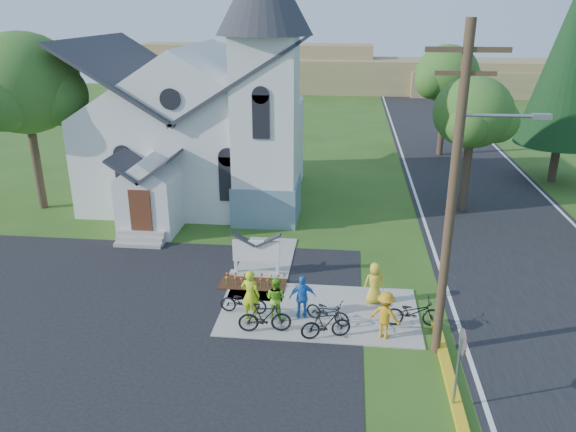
# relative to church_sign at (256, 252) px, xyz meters

# --- Properties ---
(ground) EXTENTS (120.00, 120.00, 0.00)m
(ground) POSITION_rel_church_sign_xyz_m (1.20, -3.20, -1.03)
(ground) COLOR #2E5317
(ground) RESTS_ON ground
(parking_lot) EXTENTS (20.00, 16.00, 0.02)m
(parking_lot) POSITION_rel_church_sign_xyz_m (-5.80, -5.20, -1.02)
(parking_lot) COLOR black
(parking_lot) RESTS_ON ground
(road) EXTENTS (8.00, 90.00, 0.02)m
(road) POSITION_rel_church_sign_xyz_m (11.20, 11.80, -1.02)
(road) COLOR black
(road) RESTS_ON ground
(sidewalk) EXTENTS (7.00, 4.00, 0.05)m
(sidewalk) POSITION_rel_church_sign_xyz_m (2.70, -2.70, -1.00)
(sidewalk) COLOR gray
(sidewalk) RESTS_ON ground
(church) EXTENTS (12.35, 12.00, 13.00)m
(church) POSITION_rel_church_sign_xyz_m (-4.28, 9.28, 4.22)
(church) COLOR silver
(church) RESTS_ON ground
(church_sign) EXTENTS (2.20, 0.40, 1.70)m
(church_sign) POSITION_rel_church_sign_xyz_m (0.00, 0.00, 0.00)
(church_sign) COLOR gray
(church_sign) RESTS_ON ground
(flower_bed) EXTENTS (2.60, 1.10, 0.07)m
(flower_bed) POSITION_rel_church_sign_xyz_m (0.00, -0.90, -0.99)
(flower_bed) COLOR #391F0F
(flower_bed) RESTS_ON ground
(utility_pole) EXTENTS (3.45, 0.28, 10.00)m
(utility_pole) POSITION_rel_church_sign_xyz_m (6.56, -4.70, 4.38)
(utility_pole) COLOR #422E21
(utility_pole) RESTS_ON ground
(stop_sign) EXTENTS (0.11, 0.76, 2.48)m
(stop_sign) POSITION_rel_church_sign_xyz_m (6.63, -7.40, 0.75)
(stop_sign) COLOR gray
(stop_sign) RESTS_ON ground
(tree_lot_corner) EXTENTS (5.60, 5.60, 9.15)m
(tree_lot_corner) POSITION_rel_church_sign_xyz_m (-12.80, 6.80, 5.58)
(tree_lot_corner) COLOR #3A2A1F
(tree_lot_corner) RESTS_ON ground
(tree_road_near) EXTENTS (4.00, 4.00, 7.05)m
(tree_road_near) POSITION_rel_church_sign_xyz_m (9.70, 8.80, 4.18)
(tree_road_near) COLOR #3A2A1F
(tree_road_near) RESTS_ON ground
(tree_road_mid) EXTENTS (4.40, 4.40, 7.80)m
(tree_road_mid) POSITION_rel_church_sign_xyz_m (10.20, 20.80, 4.75)
(tree_road_mid) COLOR #3A2A1F
(tree_road_mid) RESTS_ON ground
(conifer) EXTENTS (5.20, 5.20, 12.40)m
(conifer) POSITION_rel_church_sign_xyz_m (16.20, 14.80, 6.36)
(conifer) COLOR #3A2A1F
(conifer) RESTS_ON ground
(distant_hills) EXTENTS (61.00, 10.00, 5.60)m
(distant_hills) POSITION_rel_church_sign_xyz_m (4.56, 53.13, 1.15)
(distant_hills) COLOR olive
(distant_hills) RESTS_ON ground
(cyclist_0) EXTENTS (0.75, 0.58, 1.85)m
(cyclist_0) POSITION_rel_church_sign_xyz_m (0.37, -3.50, -0.05)
(cyclist_0) COLOR #BBDA19
(cyclist_0) RESTS_ON sidewalk
(bike_0) EXTENTS (1.70, 0.67, 0.88)m
(bike_0) POSITION_rel_church_sign_xyz_m (0.03, -3.09, -0.54)
(bike_0) COLOR black
(bike_0) RESTS_ON sidewalk
(cyclist_1) EXTENTS (0.93, 0.84, 1.56)m
(cyclist_1) POSITION_rel_church_sign_xyz_m (1.22, -3.35, -0.20)
(cyclist_1) COLOR #71C224
(cyclist_1) RESTS_ON sidewalk
(bike_1) EXTENTS (1.83, 0.74, 1.07)m
(bike_1) POSITION_rel_church_sign_xyz_m (0.97, -4.24, -0.44)
(bike_1) COLOR black
(bike_1) RESTS_ON sidewalk
(cyclist_2) EXTENTS (0.99, 0.58, 1.58)m
(cyclist_2) POSITION_rel_church_sign_xyz_m (2.13, -3.17, -0.19)
(cyclist_2) COLOR blue
(cyclist_2) RESTS_ON sidewalk
(bike_2) EXTENTS (1.70, 1.17, 0.85)m
(bike_2) POSITION_rel_church_sign_xyz_m (3.02, -3.42, -0.55)
(bike_2) COLOR black
(bike_2) RESTS_ON sidewalk
(cyclist_3) EXTENTS (1.20, 0.98, 1.62)m
(cyclist_3) POSITION_rel_church_sign_xyz_m (4.91, -4.13, -0.17)
(cyclist_3) COLOR orange
(cyclist_3) RESTS_ON sidewalk
(bike_3) EXTENTS (1.74, 0.93, 1.01)m
(bike_3) POSITION_rel_church_sign_xyz_m (3.00, -4.40, -0.47)
(bike_3) COLOR black
(bike_3) RESTS_ON sidewalk
(cyclist_4) EXTENTS (0.85, 0.64, 1.58)m
(cyclist_4) POSITION_rel_church_sign_xyz_m (4.64, -1.87, -0.19)
(cyclist_4) COLOR yellow
(cyclist_4) RESTS_ON sidewalk
(bike_4) EXTENTS (1.97, 0.80, 1.01)m
(bike_4) POSITION_rel_church_sign_xyz_m (5.90, -3.32, -0.47)
(bike_4) COLOR black
(bike_4) RESTS_ON sidewalk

